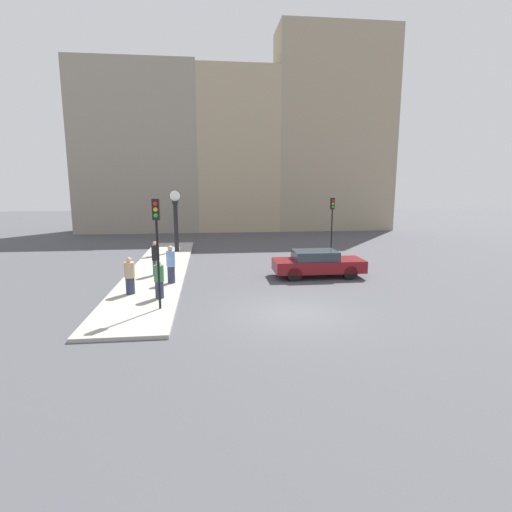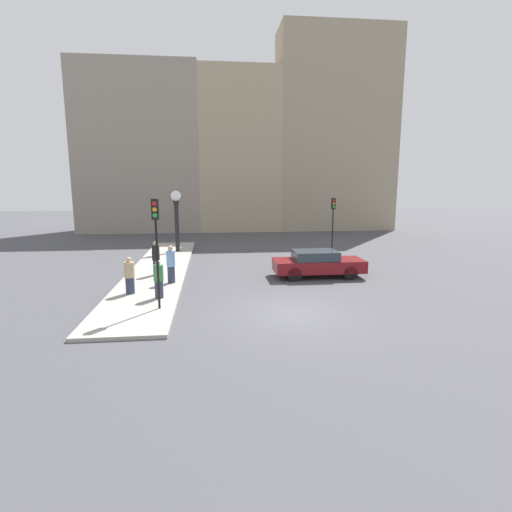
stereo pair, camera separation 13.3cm
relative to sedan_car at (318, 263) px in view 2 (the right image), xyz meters
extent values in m
plane|color=#47474C|center=(-2.49, -5.71, -0.72)|extent=(120.00, 120.00, 0.00)
cube|color=#A39E93|center=(-8.32, 2.27, -0.65)|extent=(3.02, 19.95, 0.14)
cube|color=gray|center=(-12.41, 21.97, 7.31)|extent=(11.82, 5.00, 16.06)
cube|color=tan|center=(-2.51, 21.97, 7.17)|extent=(7.98, 5.00, 15.79)
cube|color=gray|center=(7.41, 21.97, 9.22)|extent=(11.86, 5.00, 19.88)
cube|color=maroon|center=(0.04, 0.00, -0.11)|extent=(4.60, 1.83, 0.61)
cube|color=#2D3842|center=(-0.14, 0.00, 0.43)|extent=(2.21, 1.64, 0.46)
cylinder|color=black|center=(1.47, 0.80, -0.36)|extent=(0.71, 0.22, 0.71)
cylinder|color=black|center=(1.47, -0.80, -0.36)|extent=(0.71, 0.22, 0.71)
cylinder|color=black|center=(-1.38, 0.80, -0.36)|extent=(0.71, 0.22, 0.71)
cylinder|color=black|center=(-1.38, -0.80, -0.36)|extent=(0.71, 0.22, 0.71)
cylinder|color=black|center=(-7.39, -4.94, 1.09)|extent=(0.09, 0.09, 3.33)
cube|color=black|center=(-7.39, -4.94, 3.13)|extent=(0.26, 0.20, 0.76)
cylinder|color=red|center=(-7.39, -5.06, 3.34)|extent=(0.15, 0.04, 0.15)
cylinder|color=orange|center=(-7.39, -5.06, 3.13)|extent=(0.15, 0.04, 0.15)
cylinder|color=green|center=(-7.39, -5.06, 2.92)|extent=(0.15, 0.04, 0.15)
cylinder|color=black|center=(2.73, 6.48, 0.81)|extent=(0.09, 0.09, 3.06)
cube|color=black|center=(2.73, 6.48, 2.72)|extent=(0.26, 0.20, 0.76)
cylinder|color=red|center=(2.73, 6.36, 2.93)|extent=(0.15, 0.04, 0.15)
cylinder|color=orange|center=(2.73, 6.36, 2.72)|extent=(0.15, 0.04, 0.15)
cylinder|color=green|center=(2.73, 6.36, 2.51)|extent=(0.15, 0.04, 0.15)
cylinder|color=black|center=(-7.78, 8.01, 1.06)|extent=(0.29, 0.29, 3.29)
cube|color=black|center=(-7.78, 8.01, 2.79)|extent=(0.38, 0.38, 0.17)
cylinder|color=black|center=(-7.78, 8.01, 3.24)|extent=(0.77, 0.04, 0.77)
cylinder|color=white|center=(-7.78, 8.01, 3.24)|extent=(0.71, 0.06, 0.71)
cylinder|color=#2D334C|center=(-8.26, 0.81, -0.19)|extent=(0.33, 0.33, 0.78)
cylinder|color=black|center=(-8.26, 0.81, 0.56)|extent=(0.38, 0.38, 0.72)
sphere|color=tan|center=(-8.26, 0.81, 1.04)|extent=(0.24, 0.24, 0.24)
cylinder|color=#2D334C|center=(-7.33, -0.98, -0.18)|extent=(0.34, 0.34, 0.79)
cylinder|color=#729ED8|center=(-7.33, -0.98, 0.59)|extent=(0.41, 0.41, 0.74)
sphere|color=tan|center=(-7.33, -0.98, 1.08)|extent=(0.25, 0.25, 0.25)
cylinder|color=#2D334C|center=(-7.58, -3.52, -0.22)|extent=(0.34, 0.34, 0.71)
cylinder|color=#387A47|center=(-7.58, -3.52, 0.46)|extent=(0.40, 0.40, 0.66)
sphere|color=tan|center=(-7.58, -3.52, 0.89)|extent=(0.20, 0.20, 0.20)
cylinder|color=#2D334C|center=(-8.89, -2.70, -0.23)|extent=(0.37, 0.37, 0.71)
cylinder|color=tan|center=(-8.89, -2.70, 0.45)|extent=(0.44, 0.44, 0.66)
sphere|color=tan|center=(-8.89, -2.70, 0.89)|extent=(0.22, 0.22, 0.22)
camera|label=1|loc=(-5.48, -19.65, 4.04)|focal=28.00mm
camera|label=2|loc=(-5.35, -19.66, 4.04)|focal=28.00mm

